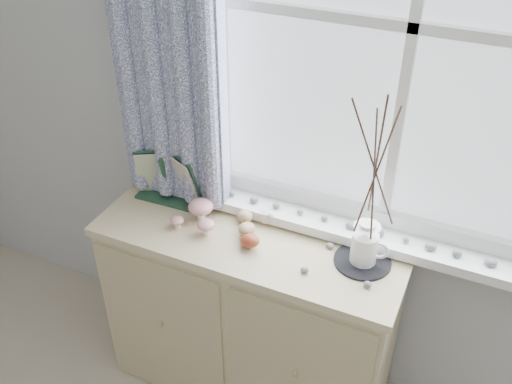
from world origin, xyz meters
TOP-DOWN VIEW (x-y plane):
  - sideboard at (-0.15, 1.75)m, footprint 1.20×0.45m
  - botanical_book at (-0.55, 1.81)m, footprint 0.33×0.14m
  - toadstool_cluster at (-0.36, 1.74)m, footprint 0.18×0.16m
  - wooden_eggs at (-0.16, 1.76)m, footprint 0.14×0.18m
  - songbird_figurine at (-0.14, 1.86)m, footprint 0.13×0.09m
  - crocheted_doily at (0.28, 1.79)m, footprint 0.21×0.21m
  - twig_pitcher at (0.28, 1.79)m, footprint 0.29×0.29m
  - sideboard_pebbles at (0.20, 1.71)m, footprint 0.25×0.19m

SIDE VIEW (x-z plane):
  - sideboard at x=-0.15m, z-range 0.00..0.85m
  - crocheted_doily at x=0.28m, z-range 0.85..0.86m
  - sideboard_pebbles at x=0.20m, z-range 0.85..0.87m
  - songbird_figurine at x=-0.14m, z-range 0.85..0.91m
  - wooden_eggs at x=-0.16m, z-range 0.84..0.92m
  - toadstool_cluster at x=-0.36m, z-range 0.86..0.95m
  - botanical_book at x=-0.55m, z-range 0.85..1.08m
  - twig_pitcher at x=0.28m, z-range 0.90..1.62m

